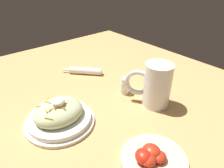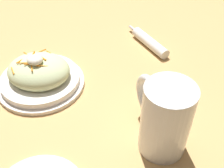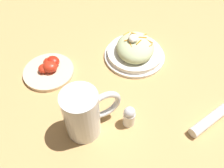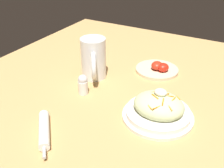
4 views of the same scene
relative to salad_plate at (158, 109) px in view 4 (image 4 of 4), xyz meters
name	(u,v)px [view 4 (image 4 of 4)]	position (x,y,z in m)	size (l,w,h in m)	color
ground_plane	(145,108)	(-0.05, 0.03, -0.03)	(1.43, 1.43, 0.00)	tan
salad_plate	(158,109)	(0.00, 0.00, 0.00)	(0.22, 0.22, 0.10)	white
beer_mug	(94,60)	(-0.31, 0.12, 0.04)	(0.12, 0.15, 0.16)	white
napkin_roll	(44,130)	(-0.25, -0.23, -0.02)	(0.14, 0.15, 0.03)	white
tomato_plate	(158,68)	(-0.11, 0.28, -0.02)	(0.17, 0.17, 0.05)	beige
salt_shaker	(83,84)	(-0.28, 0.00, 0.01)	(0.03, 0.03, 0.07)	white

